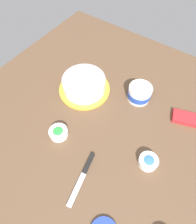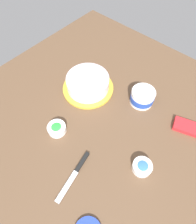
{
  "view_description": "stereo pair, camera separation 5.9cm",
  "coord_description": "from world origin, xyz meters",
  "px_view_note": "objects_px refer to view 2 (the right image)",
  "views": [
    {
      "loc": [
        -0.21,
        0.37,
        0.83
      ],
      "look_at": [
        0.09,
        -0.05,
        0.04
      ],
      "focal_mm": 30.78,
      "sensor_mm": 36.0,
      "label": 1
    },
    {
      "loc": [
        -0.26,
        0.34,
        0.83
      ],
      "look_at": [
        0.09,
        -0.05,
        0.04
      ],
      "focal_mm": 30.78,
      "sensor_mm": 36.0,
      "label": 2
    }
  ],
  "objects_px": {
    "candy_box_lower": "(188,127)",
    "spreading_knife": "(76,171)",
    "sprinkle_bowl_green": "(57,128)",
    "frosted_cake": "(88,83)",
    "sprinkle_bowl_blue": "(142,167)",
    "frosting_tub": "(142,97)"
  },
  "relations": [
    {
      "from": "spreading_knife",
      "to": "sprinkle_bowl_green",
      "type": "height_order",
      "value": "sprinkle_bowl_green"
    },
    {
      "from": "sprinkle_bowl_blue",
      "to": "candy_box_lower",
      "type": "relative_size",
      "value": 0.61
    },
    {
      "from": "spreading_knife",
      "to": "sprinkle_bowl_blue",
      "type": "height_order",
      "value": "sprinkle_bowl_blue"
    },
    {
      "from": "sprinkle_bowl_green",
      "to": "sprinkle_bowl_blue",
      "type": "bearing_deg",
      "value": -164.41
    },
    {
      "from": "frosted_cake",
      "to": "sprinkle_bowl_blue",
      "type": "distance_m",
      "value": 0.51
    },
    {
      "from": "candy_box_lower",
      "to": "spreading_knife",
      "type": "bearing_deg",
      "value": 44.54
    },
    {
      "from": "spreading_knife",
      "to": "candy_box_lower",
      "type": "bearing_deg",
      "value": -117.14
    },
    {
      "from": "frosted_cake",
      "to": "sprinkle_bowl_green",
      "type": "relative_size",
      "value": 3.17
    },
    {
      "from": "frosted_cake",
      "to": "sprinkle_bowl_green",
      "type": "distance_m",
      "value": 0.3
    },
    {
      "from": "sprinkle_bowl_green",
      "to": "frosted_cake",
      "type": "bearing_deg",
      "value": -77.3
    },
    {
      "from": "spreading_knife",
      "to": "sprinkle_bowl_blue",
      "type": "relative_size",
      "value": 2.78
    },
    {
      "from": "frosted_cake",
      "to": "candy_box_lower",
      "type": "relative_size",
      "value": 2.01
    },
    {
      "from": "frosted_cake",
      "to": "sprinkle_bowl_green",
      "type": "height_order",
      "value": "frosted_cake"
    },
    {
      "from": "spreading_knife",
      "to": "sprinkle_bowl_green",
      "type": "distance_m",
      "value": 0.23
    },
    {
      "from": "spreading_knife",
      "to": "sprinkle_bowl_blue",
      "type": "bearing_deg",
      "value": -135.55
    },
    {
      "from": "frosted_cake",
      "to": "spreading_knife",
      "type": "xyz_separation_m",
      "value": [
        -0.28,
        0.37,
        -0.04
      ]
    },
    {
      "from": "frosting_tub",
      "to": "sprinkle_bowl_green",
      "type": "relative_size",
      "value": 1.4
    },
    {
      "from": "frosted_cake",
      "to": "candy_box_lower",
      "type": "distance_m",
      "value": 0.55
    },
    {
      "from": "sprinkle_bowl_blue",
      "to": "sprinkle_bowl_green",
      "type": "relative_size",
      "value": 0.96
    },
    {
      "from": "candy_box_lower",
      "to": "sprinkle_bowl_blue",
      "type": "bearing_deg",
      "value": 60.79
    },
    {
      "from": "frosted_cake",
      "to": "frosting_tub",
      "type": "distance_m",
      "value": 0.3
    },
    {
      "from": "frosted_cake",
      "to": "sprinkle_bowl_blue",
      "type": "relative_size",
      "value": 3.31
    }
  ]
}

